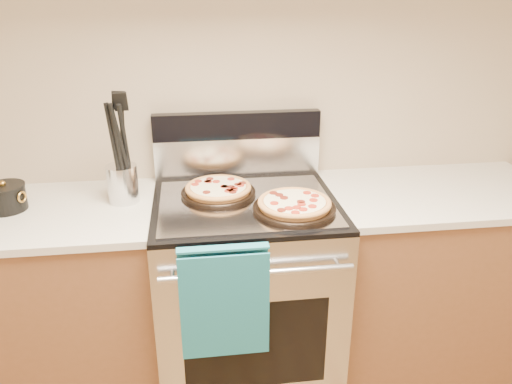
{
  "coord_description": "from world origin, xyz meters",
  "views": [
    {
      "loc": [
        -0.21,
        -0.24,
        1.74
      ],
      "look_at": [
        0.03,
        1.55,
        1.0
      ],
      "focal_mm": 35.0,
      "sensor_mm": 36.0,
      "label": 1
    }
  ],
  "objects": [
    {
      "name": "cooktop",
      "position": [
        0.0,
        1.65,
        0.91
      ],
      "size": [
        0.76,
        0.68,
        0.02
      ],
      "primitive_type": "cube",
      "color": "black",
      "rests_on": "range_body"
    },
    {
      "name": "oven_handle",
      "position": [
        0.0,
        1.27,
        0.8
      ],
      "size": [
        0.7,
        0.03,
        0.03
      ],
      "primitive_type": "cylinder",
      "rotation": [
        0.0,
        1.57,
        0.0
      ],
      "color": "silver",
      "rests_on": "range_body"
    },
    {
      "name": "pepperoni_pizza_front",
      "position": [
        0.18,
        1.52,
        0.95
      ],
      "size": [
        0.43,
        0.43,
        0.04
      ],
      "primitive_type": null,
      "rotation": [
        0.0,
        0.0,
        0.43
      ],
      "color": "#B16E36",
      "rests_on": "foil_sheet"
    },
    {
      "name": "cabinet_left",
      "position": [
        -0.88,
        1.68,
        0.44
      ],
      "size": [
        1.0,
        0.62,
        0.88
      ],
      "primitive_type": "cube",
      "color": "brown",
      "rests_on": "ground"
    },
    {
      "name": "pepperoni_pizza_back",
      "position": [
        -0.11,
        1.72,
        0.95
      ],
      "size": [
        0.39,
        0.39,
        0.04
      ],
      "primitive_type": null,
      "rotation": [
        0.0,
        0.0,
        -0.33
      ],
      "color": "#B16E36",
      "rests_on": "foil_sheet"
    },
    {
      "name": "foil_sheet",
      "position": [
        0.0,
        1.62,
        0.92
      ],
      "size": [
        0.7,
        0.55,
        0.01
      ],
      "primitive_type": "cube",
      "color": "gray",
      "rests_on": "cooktop"
    },
    {
      "name": "oven_window",
      "position": [
        0.0,
        1.31,
        0.45
      ],
      "size": [
        0.56,
        0.01,
        0.4
      ],
      "primitive_type": "cube",
      "color": "black",
      "rests_on": "range_body"
    },
    {
      "name": "backsplash_lower",
      "position": [
        0.0,
        1.96,
        1.01
      ],
      "size": [
        0.76,
        0.06,
        0.18
      ],
      "primitive_type": "cube",
      "color": "silver",
      "rests_on": "cooktop"
    },
    {
      "name": "cabinet_right",
      "position": [
        0.88,
        1.68,
        0.44
      ],
      "size": [
        1.0,
        0.62,
        0.88
      ],
      "primitive_type": "cube",
      "color": "brown",
      "rests_on": "ground"
    },
    {
      "name": "saucepan",
      "position": [
        -0.96,
        1.71,
        0.96
      ],
      "size": [
        0.21,
        0.21,
        0.1
      ],
      "primitive_type": "cylinder",
      "rotation": [
        0.0,
        0.0,
        -0.42
      ],
      "color": "black",
      "rests_on": "countertop_left"
    },
    {
      "name": "utensil_crock",
      "position": [
        -0.5,
        1.74,
        0.99
      ],
      "size": [
        0.16,
        0.16,
        0.16
      ],
      "primitive_type": "cylinder",
      "rotation": [
        0.0,
        0.0,
        0.31
      ],
      "color": "silver",
      "rests_on": "countertop_left"
    },
    {
      "name": "wall_back",
      "position": [
        0.0,
        2.0,
        1.35
      ],
      "size": [
        4.0,
        0.0,
        4.0
      ],
      "primitive_type": "plane",
      "rotation": [
        1.57,
        0.0,
        0.0
      ],
      "color": "tan",
      "rests_on": "ground"
    },
    {
      "name": "dish_towel",
      "position": [
        -0.12,
        1.27,
        0.7
      ],
      "size": [
        0.32,
        0.05,
        0.42
      ],
      "primitive_type": null,
      "color": "#165B71",
      "rests_on": "oven_handle"
    },
    {
      "name": "countertop_right",
      "position": [
        0.88,
        1.68,
        0.9
      ],
      "size": [
        1.02,
        0.64,
        0.03
      ],
      "primitive_type": "cube",
      "color": "beige",
      "rests_on": "cabinet_right"
    },
    {
      "name": "range_body",
      "position": [
        0.0,
        1.65,
        0.45
      ],
      "size": [
        0.76,
        0.68,
        0.9
      ],
      "primitive_type": "cube",
      "color": "#B7B7BC",
      "rests_on": "ground"
    },
    {
      "name": "countertop_left",
      "position": [
        -0.88,
        1.68,
        0.9
      ],
      "size": [
        1.02,
        0.64,
        0.03
      ],
      "primitive_type": "cube",
      "color": "beige",
      "rests_on": "cabinet_left"
    },
    {
      "name": "backsplash_upper",
      "position": [
        0.0,
        1.96,
        1.16
      ],
      "size": [
        0.76,
        0.06,
        0.12
      ],
      "primitive_type": "cube",
      "color": "black",
      "rests_on": "backsplash_lower"
    }
  ]
}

